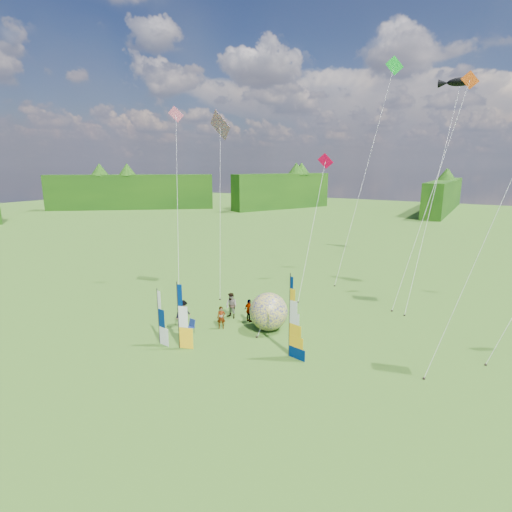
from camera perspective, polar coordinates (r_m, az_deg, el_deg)
The scene contains 18 objects.
ground at distance 22.10m, azimuth -3.28°, elevation -16.42°, with size 220.00×220.00×0.00m, color #467526.
treeline_ring at distance 20.43m, azimuth -3.42°, elevation -6.60°, with size 210.00×210.00×8.00m, color #26560D, non-canonical shape.
feather_banner_main at distance 22.91m, azimuth 4.81°, elevation -8.68°, with size 1.30×0.10×4.79m, color #001B57, non-canonical shape.
side_banner_left at distance 24.39m, azimuth -11.05°, elevation -8.48°, with size 1.11×0.10×4.02m, color yellow, non-canonical shape.
side_banner_far at distance 25.32m, azimuth -13.76°, elevation -8.50°, with size 1.02×0.10×3.45m, color white, non-canonical shape.
bol_inflatable at distance 26.78m, azimuth 1.81°, elevation -7.95°, with size 2.55×2.55×2.55m, color navy.
spectator_a at distance 27.25m, azimuth -4.98°, elevation -8.76°, with size 0.56×0.37×1.53m, color #66594C.
spectator_b at distance 28.88m, azimuth -3.54°, elevation -7.09°, with size 0.91×0.45×1.87m, color #66594C.
spectator_c at distance 28.07m, azimuth -10.39°, elevation -7.99°, with size 1.16×0.43×1.79m, color #66594C.
spectator_d at distance 28.20m, azimuth -0.98°, elevation -7.81°, with size 0.97×0.40×1.65m, color #66594C.
camp_chair at distance 26.86m, azimuth -9.45°, elevation -9.92°, with size 0.54×0.54×0.93m, color navy, non-canonical shape.
kite_whale at distance 35.96m, azimuth 24.39°, elevation 10.11°, with size 3.75×15.99×19.49m, color black, non-canonical shape.
kite_rainbow_delta at distance 34.85m, azimuth -5.18°, elevation 8.76°, with size 8.58×10.57×16.60m, color #EC4513, non-canonical shape.
kite_parafoil at distance 22.93m, azimuth 29.61°, elevation 2.87°, with size 7.33×8.35×14.97m, color #CA0002, non-canonical shape.
small_kite_red at distance 34.87m, azimuth 8.14°, elevation 5.15°, with size 3.76×10.64×12.33m, color #BA002C, non-canonical shape.
small_kite_orange at distance 34.37m, azimuth 23.96°, elevation 9.34°, with size 5.16×11.17×18.62m, color #FF5314, non-canonical shape.
small_kite_pink at distance 33.34m, azimuth -11.20°, elevation 8.08°, with size 7.93×9.13×16.26m, color #FD5E8C, non-canonical shape.
small_kite_green at distance 40.37m, azimuth 15.50°, elevation 12.72°, with size 4.29×13.63×21.94m, color #0DCB2F, non-canonical shape.
Camera 1 is at (10.97, -15.82, 10.85)m, focal length 28.00 mm.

